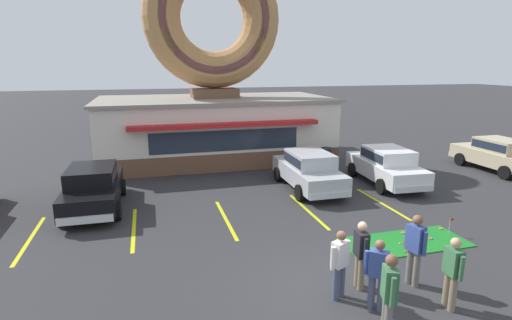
{
  "coord_description": "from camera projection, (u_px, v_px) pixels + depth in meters",
  "views": [
    {
      "loc": [
        -4.02,
        -7.52,
        5.14
      ],
      "look_at": [
        -0.59,
        5.0,
        2.0
      ],
      "focal_mm": 28.0,
      "sensor_mm": 36.0,
      "label": 1
    }
  ],
  "objects": [
    {
      "name": "ground_plane",
      "position": [
        337.0,
        290.0,
        9.29
      ],
      "size": [
        160.0,
        160.0,
        0.0
      ],
      "primitive_type": "plane",
      "color": "#2D2D30"
    },
    {
      "name": "donut_shop_building",
      "position": [
        214.0,
        91.0,
        21.37
      ],
      "size": [
        12.3,
        6.75,
        10.96
      ],
      "color": "brown",
      "rests_on": "ground"
    },
    {
      "name": "putting_mat",
      "position": [
        405.0,
        242.0,
        11.76
      ],
      "size": [
        3.69,
        1.56,
        0.03
      ],
      "primitive_type": "cube",
      "color": "#197523",
      "rests_on": "ground"
    },
    {
      "name": "mini_donut_near_left",
      "position": [
        430.0,
        238.0,
        11.94
      ],
      "size": [
        0.13,
        0.13,
        0.04
      ],
      "primitive_type": "torus",
      "color": "#A5724C",
      "rests_on": "putting_mat"
    },
    {
      "name": "mini_donut_near_right",
      "position": [
        406.0,
        251.0,
        11.12
      ],
      "size": [
        0.13,
        0.13,
        0.04
      ],
      "primitive_type": "torus",
      "color": "brown",
      "rests_on": "putting_mat"
    },
    {
      "name": "mini_donut_mid_left",
      "position": [
        419.0,
        244.0,
        11.6
      ],
      "size": [
        0.13,
        0.13,
        0.04
      ],
      "primitive_type": "torus",
      "color": "#A5724C",
      "rests_on": "putting_mat"
    },
    {
      "name": "mini_donut_mid_centre",
      "position": [
        441.0,
        229.0,
        12.65
      ],
      "size": [
        0.13,
        0.13,
        0.04
      ],
      "primitive_type": "torus",
      "color": "#D17F47",
      "rests_on": "putting_mat"
    },
    {
      "name": "mini_donut_mid_right",
      "position": [
        368.0,
        238.0,
        11.93
      ],
      "size": [
        0.13,
        0.13,
        0.04
      ],
      "primitive_type": "torus",
      "color": "brown",
      "rests_on": "putting_mat"
    },
    {
      "name": "mini_donut_far_left",
      "position": [
        382.0,
        243.0,
        11.61
      ],
      "size": [
        0.13,
        0.13,
        0.04
      ],
      "primitive_type": "torus",
      "color": "#E5C666",
      "rests_on": "putting_mat"
    },
    {
      "name": "mini_donut_far_centre",
      "position": [
        417.0,
        236.0,
        12.08
      ],
      "size": [
        0.13,
        0.13,
        0.04
      ],
      "primitive_type": "torus",
      "color": "#D8667F",
      "rests_on": "putting_mat"
    },
    {
      "name": "mini_donut_far_right",
      "position": [
        404.0,
        243.0,
        11.64
      ],
      "size": [
        0.13,
        0.13,
        0.04
      ],
      "primitive_type": "torus",
      "color": "brown",
      "rests_on": "putting_mat"
    },
    {
      "name": "mini_donut_extra",
      "position": [
        403.0,
        233.0,
        12.34
      ],
      "size": [
        0.13,
        0.13,
        0.04
      ],
      "primitive_type": "torus",
      "color": "#D8667F",
      "rests_on": "putting_mat"
    },
    {
      "name": "golf_ball",
      "position": [
        399.0,
        243.0,
        11.62
      ],
      "size": [
        0.04,
        0.04,
        0.04
      ],
      "primitive_type": "sphere",
      "color": "white",
      "rests_on": "putting_mat"
    },
    {
      "name": "putting_flag_pin",
      "position": [
        451.0,
        222.0,
        12.15
      ],
      "size": [
        0.13,
        0.01,
        0.55
      ],
      "color": "silver",
      "rests_on": "putting_mat"
    },
    {
      "name": "car_champagne",
      "position": [
        498.0,
        154.0,
        19.46
      ],
      "size": [
        1.99,
        4.57,
        1.6
      ],
      "color": "#BCAD89",
      "rests_on": "ground"
    },
    {
      "name": "car_black",
      "position": [
        93.0,
        186.0,
        14.32
      ],
      "size": [
        2.02,
        4.58,
        1.6
      ],
      "color": "black",
      "rests_on": "ground"
    },
    {
      "name": "car_silver",
      "position": [
        309.0,
        169.0,
        16.63
      ],
      "size": [
        2.02,
        4.58,
        1.6
      ],
      "color": "#B2B5BA",
      "rests_on": "ground"
    },
    {
      "name": "car_white",
      "position": [
        386.0,
        164.0,
        17.38
      ],
      "size": [
        2.21,
        4.67,
        1.6
      ],
      "color": "silver",
      "rests_on": "ground"
    },
    {
      "name": "pedestrian_blue_sweater_man",
      "position": [
        340.0,
        262.0,
        8.79
      ],
      "size": [
        0.55,
        0.38,
        1.62
      ],
      "color": "#474C66",
      "rests_on": "ground"
    },
    {
      "name": "pedestrian_hooded_kid",
      "position": [
        361.0,
        252.0,
        9.2
      ],
      "size": [
        0.28,
        0.59,
        1.66
      ],
      "color": "#7F7056",
      "rests_on": "ground"
    },
    {
      "name": "pedestrian_leather_jacket_man",
      "position": [
        453.0,
        270.0,
        8.41
      ],
      "size": [
        0.27,
        0.59,
        1.64
      ],
      "color": "#7F7056",
      "rests_on": "ground"
    },
    {
      "name": "pedestrian_clipboard_woman",
      "position": [
        415.0,
        246.0,
        9.31
      ],
      "size": [
        0.32,
        0.58,
        1.77
      ],
      "color": "slate",
      "rests_on": "ground"
    },
    {
      "name": "pedestrian_beanie_man",
      "position": [
        378.0,
        272.0,
        8.37
      ],
      "size": [
        0.47,
        0.43,
        1.61
      ],
      "color": "#474C66",
      "rests_on": "ground"
    },
    {
      "name": "pedestrian_crossing_woman",
      "position": [
        389.0,
        293.0,
        7.42
      ],
      "size": [
        0.36,
        0.56,
        1.76
      ],
      "color": "slate",
      "rests_on": "ground"
    },
    {
      "name": "trash_bin",
      "position": [
        326.0,
        157.0,
        20.43
      ],
      "size": [
        0.57,
        0.57,
        0.97
      ],
      "color": "#232833",
      "rests_on": "ground"
    },
    {
      "name": "parking_stripe_far_left",
      "position": [
        30.0,
        239.0,
        12.01
      ],
      "size": [
        0.12,
        3.6,
        0.01
      ],
      "primitive_type": "cube",
      "color": "yellow",
      "rests_on": "ground"
    },
    {
      "name": "parking_stripe_left",
      "position": [
        134.0,
        228.0,
        12.78
      ],
      "size": [
        0.12,
        3.6,
        0.01
      ],
      "primitive_type": "cube",
      "color": "yellow",
      "rests_on": "ground"
    },
    {
      "name": "parking_stripe_mid_left",
      "position": [
        226.0,
        219.0,
        13.55
      ],
      "size": [
        0.12,
        3.6,
        0.01
      ],
      "primitive_type": "cube",
      "color": "yellow",
      "rests_on": "ground"
    },
    {
      "name": "parking_stripe_centre",
      "position": [
        308.0,
        211.0,
        14.32
      ],
      "size": [
        0.12,
        3.6,
        0.01
      ],
      "primitive_type": "cube",
      "color": "yellow",
      "rests_on": "ground"
    },
    {
      "name": "parking_stripe_mid_right",
      "position": [
        382.0,
        203.0,
        15.1
      ],
      "size": [
        0.12,
        3.6,
        0.01
      ],
      "primitive_type": "cube",
      "color": "yellow",
      "rests_on": "ground"
    }
  ]
}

